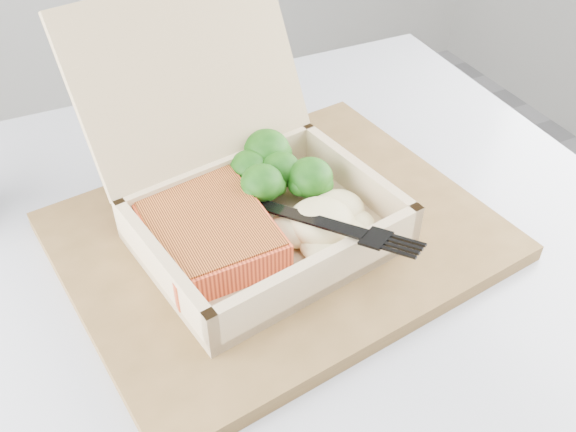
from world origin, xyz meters
name	(u,v)px	position (x,y,z in m)	size (l,w,h in m)	color
cafe_table	(286,387)	(0.61, 0.59, 0.53)	(0.77, 0.77, 0.71)	black
serving_tray	(278,236)	(0.62, 0.63, 0.72)	(0.38, 0.31, 0.02)	brown
takeout_container	(241,177)	(0.60, 0.66, 0.78)	(0.26, 0.28, 0.19)	tan
salmon_fillet	(206,229)	(0.56, 0.63, 0.75)	(0.10, 0.14, 0.03)	#FF6531
broccoli_pile	(281,175)	(0.65, 0.67, 0.76)	(0.11, 0.11, 0.04)	#286D18
mashed_potatoes	(321,222)	(0.65, 0.59, 0.75)	(0.10, 0.09, 0.03)	beige
plastic_fork	(284,208)	(0.62, 0.61, 0.77)	(0.10, 0.16, 0.02)	black
receipt	(186,136)	(0.61, 0.84, 0.71)	(0.08, 0.15, 0.00)	white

